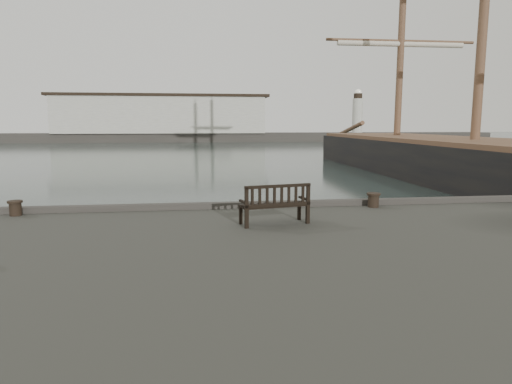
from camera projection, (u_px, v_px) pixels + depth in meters
ground at (217, 256)px, 14.46m from camera, size 400.00×400.00×0.00m
breakwater at (177, 123)px, 103.39m from camera, size 140.00×9.50×12.20m
bench at (275, 212)px, 11.84m from camera, size 1.87×0.96×1.03m
bollard_left at (15, 208)px, 12.95m from camera, size 0.51×0.51×0.43m
bollard_right at (373, 200)px, 14.26m from camera, size 0.55×0.55×0.45m
tall_ship_main at (473, 171)px, 32.33m from camera, size 9.56×45.83×34.32m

